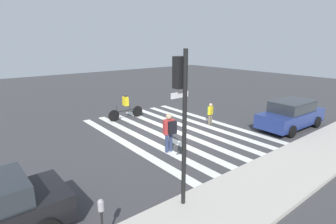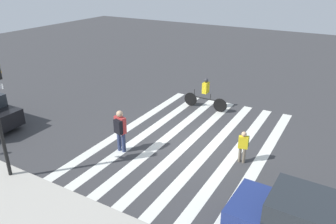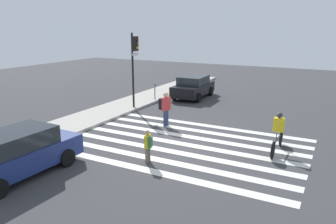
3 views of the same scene
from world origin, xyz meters
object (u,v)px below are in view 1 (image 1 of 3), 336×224
(traffic_light, at_px, (182,101))
(pedestrian_child_with_backpack, at_px, (170,130))
(parking_meter, at_px, (101,211))
(cyclist_near_curb, at_px, (126,106))
(car_parked_far_curb, at_px, (291,115))
(pedestrian_adult_tall_backpack, at_px, (210,112))

(traffic_light, relative_size, pedestrian_child_with_backpack, 2.61)
(pedestrian_child_with_backpack, bearing_deg, traffic_light, -110.35)
(parking_meter, relative_size, cyclist_near_curb, 0.53)
(parking_meter, distance_m, pedestrian_child_with_backpack, 5.76)
(cyclist_near_curb, bearing_deg, car_parked_far_curb, 131.39)
(parking_meter, xyz_separation_m, car_parked_far_curb, (-12.05, -1.63, -0.14))
(traffic_light, xyz_separation_m, parking_meter, (2.50, 0.07, -2.25))
(cyclist_near_curb, relative_size, car_parked_far_curb, 0.54)
(cyclist_near_curb, bearing_deg, pedestrian_child_with_backpack, 80.28)
(parking_meter, xyz_separation_m, pedestrian_child_with_backpack, (-4.71, -3.31, 0.08))
(pedestrian_adult_tall_backpack, distance_m, cyclist_near_curb, 5.22)
(parking_meter, bearing_deg, pedestrian_adult_tall_backpack, -151.41)
(traffic_light, height_order, cyclist_near_curb, traffic_light)
(pedestrian_adult_tall_backpack, bearing_deg, car_parked_far_curb, 116.52)
(pedestrian_adult_tall_backpack, xyz_separation_m, car_parked_far_curb, (-2.95, 3.33, 0.05))
(pedestrian_child_with_backpack, distance_m, cyclist_near_curb, 5.78)
(traffic_light, height_order, pedestrian_adult_tall_backpack, traffic_light)
(parking_meter, relative_size, car_parked_far_curb, 0.28)
(pedestrian_adult_tall_backpack, relative_size, car_parked_far_curb, 0.29)
(car_parked_far_curb, bearing_deg, pedestrian_child_with_backpack, -11.00)
(traffic_light, height_order, car_parked_far_curb, traffic_light)
(parking_meter, distance_m, cyclist_near_curb, 10.68)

